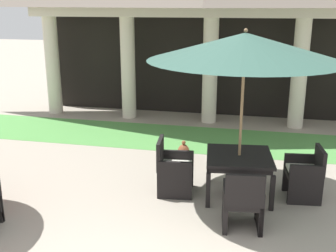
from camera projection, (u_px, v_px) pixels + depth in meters
name	position (u px, v px, depth m)	size (l,w,h in m)	color
lawn_strip	(200.00, 139.00, 9.62)	(11.83, 1.95, 0.01)	#519347
patio_table_mid_left	(239.00, 160.00, 6.68)	(1.15, 1.15, 0.70)	black
patio_umbrella_mid_left	(245.00, 47.00, 6.16)	(2.95, 2.95, 2.69)	#2D2D2D
patio_chair_mid_left_south	(243.00, 202.00, 5.73)	(0.60, 0.60, 0.90)	black
patio_chair_mid_left_east	(305.00, 174.00, 6.63)	(0.59, 0.61, 0.86)	black
patio_chair_mid_left_west	(173.00, 169.00, 6.84)	(0.63, 0.64, 0.92)	black
terracotta_urn	(184.00, 153.00, 8.22)	(0.25, 0.25, 0.44)	brown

